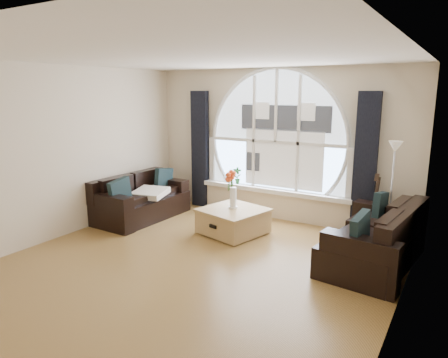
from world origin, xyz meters
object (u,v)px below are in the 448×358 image
vase_flowers (233,185)px  potted_plant (237,176)px  coffee_chest (233,220)px  sofa_right (374,236)px  floor_lamp (391,195)px  guitar (376,205)px  sofa_left (142,197)px

vase_flowers → potted_plant: size_ratio=2.20×
coffee_chest → sofa_right: bearing=11.6°
floor_lamp → guitar: size_ratio=1.51×
coffee_chest → floor_lamp: floor_lamp is taller
coffee_chest → sofa_left: bearing=-161.9°
sofa_left → floor_lamp: size_ratio=1.10×
guitar → sofa_left: bearing=-148.9°
vase_flowers → guitar: (2.05, 0.96, -0.28)m
floor_lamp → potted_plant: (-2.85, 0.47, -0.09)m
guitar → potted_plant: 2.60m
vase_flowers → potted_plant: vase_flowers is taller
coffee_chest → guitar: 2.28m
sofa_left → sofa_right: size_ratio=0.96×
sofa_right → coffee_chest: size_ratio=1.97×
vase_flowers → potted_plant: bearing=116.3°
floor_lamp → coffee_chest: bearing=-163.6°
coffee_chest → guitar: (2.02, 1.01, 0.30)m
sofa_left → sofa_right: sofa_right is taller
vase_flowers → guitar: size_ratio=0.66×
potted_plant → floor_lamp: bearing=-9.4°
coffee_chest → potted_plant: bearing=130.4°
sofa_right → potted_plant: potted_plant is taller
sofa_left → vase_flowers: bearing=7.4°
floor_lamp → guitar: 0.50m
sofa_right → potted_plant: size_ratio=5.78×
sofa_right → floor_lamp: floor_lamp is taller
sofa_left → potted_plant: 1.84m
potted_plant → sofa_left: bearing=-135.0°
coffee_chest → vase_flowers: bearing=137.2°
sofa_right → guitar: bearing=106.8°
sofa_right → potted_plant: 3.06m
sofa_right → potted_plant: (-2.79, 1.23, 0.31)m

